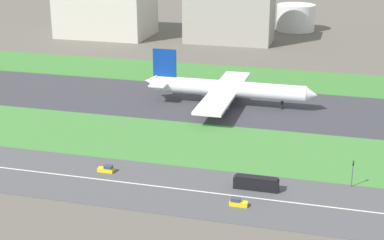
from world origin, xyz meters
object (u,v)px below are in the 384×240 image
(hangar_building, at_px, (230,4))
(fuel_tank_west, at_px, (242,18))
(airliner, at_px, (225,89))
(bus_1, at_px, (256,183))
(traffic_light, at_px, (352,172))
(car_2, at_px, (238,202))
(fuel_tank_centre, at_px, (296,17))
(car_3, at_px, (107,169))

(hangar_building, xyz_separation_m, fuel_tank_west, (-1.29, 45.00, -14.86))
(airliner, height_order, fuel_tank_west, airliner)
(bus_1, xyz_separation_m, fuel_tank_west, (-46.10, 227.00, 4.28))
(traffic_light, xyz_separation_m, fuel_tank_west, (-69.73, 219.01, 1.80))
(bus_1, relative_size, fuel_tank_west, 0.56)
(car_2, relative_size, fuel_tank_centre, 0.19)
(airliner, xyz_separation_m, fuel_tank_centre, (10.34, 159.00, 1.71))
(car_2, xyz_separation_m, fuel_tank_centre, (-9.63, 237.00, 7.01))
(traffic_light, bearing_deg, car_3, -172.99)
(fuel_tank_centre, bearing_deg, hangar_building, -125.71)
(bus_1, height_order, car_2, bus_1)
(car_3, height_order, fuel_tank_west, fuel_tank_west)
(fuel_tank_west, bearing_deg, airliner, -81.66)
(airliner, relative_size, car_2, 14.77)
(bus_1, height_order, hangar_building, hangar_building)
(hangar_building, bearing_deg, fuel_tank_west, 91.65)
(bus_1, distance_m, car_2, 10.43)
(bus_1, height_order, fuel_tank_centre, fuel_tank_centre)
(bus_1, relative_size, car_3, 2.64)
(car_2, height_order, fuel_tank_centre, fuel_tank_centre)
(bus_1, bearing_deg, car_3, 180.00)
(airliner, xyz_separation_m, traffic_light, (46.42, -60.01, -1.94))
(fuel_tank_centre, bearing_deg, traffic_light, -80.64)
(car_3, relative_size, fuel_tank_west, 0.21)
(car_3, xyz_separation_m, traffic_light, (65.01, 7.99, 3.37))
(fuel_tank_west, bearing_deg, fuel_tank_centre, 0.00)
(car_3, relative_size, fuel_tank_centre, 0.19)
(bus_1, relative_size, traffic_light, 1.61)
(bus_1, distance_m, fuel_tank_centre, 227.42)
(car_2, distance_m, car_3, 39.83)
(bus_1, xyz_separation_m, traffic_light, (23.63, 7.99, 2.47))
(airliner, height_order, fuel_tank_centre, airliner)
(traffic_light, bearing_deg, fuel_tank_centre, 99.36)
(car_3, bearing_deg, traffic_light, 7.01)
(airliner, distance_m, hangar_building, 117.04)
(airliner, relative_size, car_3, 14.77)
(car_2, xyz_separation_m, fuel_tank_west, (-43.27, 237.00, 5.17))
(bus_1, xyz_separation_m, fuel_tank_centre, (-12.46, 227.00, 6.12))
(hangar_building, xyz_separation_m, fuel_tank_centre, (32.35, 45.00, -13.02))
(hangar_building, bearing_deg, fuel_tank_centre, 54.29)
(airliner, xyz_separation_m, car_3, (-18.59, -68.00, -5.31))
(bus_1, xyz_separation_m, car_2, (-2.83, -10.00, -0.90))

